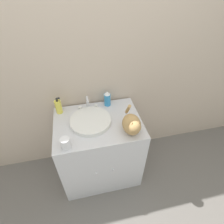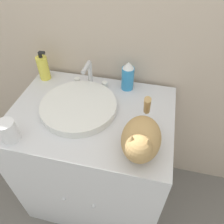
# 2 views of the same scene
# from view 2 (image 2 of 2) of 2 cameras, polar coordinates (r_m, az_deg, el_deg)

# --- Properties ---
(vanity_cabinet) EXTENTS (0.81, 0.61, 0.81)m
(vanity_cabinet) POSITION_cam_2_polar(r_m,az_deg,el_deg) (1.40, -4.37, -12.08)
(vanity_cabinet) COLOR silver
(vanity_cabinet) RESTS_ON ground_plane
(sink_basin) EXTENTS (0.38, 0.38, 0.04)m
(sink_basin) POSITION_cam_2_polar(r_m,az_deg,el_deg) (1.09, -8.69, 1.46)
(sink_basin) COLOR white
(sink_basin) RESTS_ON vanity_cabinet
(faucet) EXTENTS (0.19, 0.12, 0.16)m
(faucet) POSITION_cam_2_polar(r_m,az_deg,el_deg) (1.20, -5.88, 9.38)
(faucet) COLOR silver
(faucet) RESTS_ON vanity_cabinet
(cat) EXTENTS (0.16, 0.31, 0.22)m
(cat) POSITION_cam_2_polar(r_m,az_deg,el_deg) (0.85, 7.54, -7.12)
(cat) COLOR tan
(cat) RESTS_ON vanity_cabinet
(soap_bottle) EXTENTS (0.06, 0.06, 0.18)m
(soap_bottle) POSITION_cam_2_polar(r_m,az_deg,el_deg) (1.32, -17.50, 11.02)
(soap_bottle) COLOR #EADB4C
(soap_bottle) RESTS_ON vanity_cabinet
(spray_bottle) EXTENTS (0.07, 0.07, 0.16)m
(spray_bottle) POSITION_cam_2_polar(r_m,az_deg,el_deg) (1.18, 4.14, 9.34)
(spray_bottle) COLOR #338CCC
(spray_bottle) RESTS_ON vanity_cabinet
(cup) EXTENTS (0.08, 0.08, 0.10)m
(cup) POSITION_cam_2_polar(r_m,az_deg,el_deg) (1.03, -25.50, -4.53)
(cup) COLOR white
(cup) RESTS_ON vanity_cabinet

